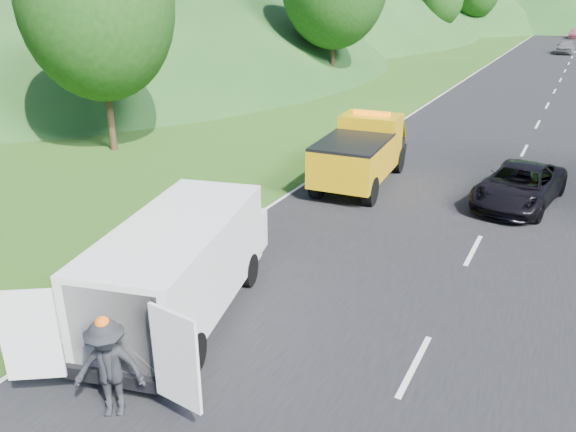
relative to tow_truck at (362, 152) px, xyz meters
The scene contains 12 objects.
ground 8.44m from the tow_truck, 75.81° to the right, with size 320.00×320.00×0.00m, color #38661E.
road_surface 32.33m from the tow_truck, 81.01° to the left, with size 14.00×200.00×0.02m, color black.
tree_line_left 54.62m from the tow_truck, 108.09° to the left, with size 14.00×140.00×14.00m, color #265118, non-canonical shape.
tow_truck is the anchor object (origin of this frame).
white_van 10.70m from the tow_truck, 90.83° to the right, with size 4.42×7.23×2.40m.
woman 7.97m from the tow_truck, 94.36° to the right, with size 0.55×0.40×1.50m, color silver.
child 9.40m from the tow_truck, 88.98° to the right, with size 0.51×0.40×1.06m, color tan.
worker 13.97m from the tow_truck, 87.04° to the right, with size 1.22×0.70×1.90m, color black.
suitcase 8.16m from the tow_truck, 104.51° to the right, with size 0.37×0.20×0.59m, color #4E4B3A.
passing_suv 5.80m from the tow_truck, ahead, with size 2.26×4.89×1.36m, color black.
dist_car_a 53.58m from the tow_truck, 85.63° to the left, with size 1.80×4.46×1.52m, color #54545A.
dist_car_c 76.86m from the tow_truck, 86.84° to the left, with size 1.99×4.89×1.42m, color #AD566A.
Camera 1 is at (5.08, -11.34, 7.03)m, focal length 35.00 mm.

